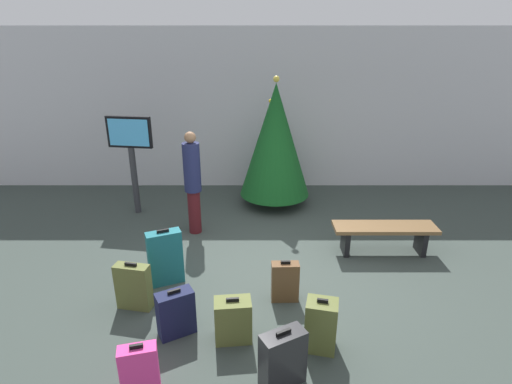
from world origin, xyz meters
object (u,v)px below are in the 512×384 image
suitcase_1 (234,320)px  suitcase_6 (322,325)px  traveller_0 (194,180)px  suitcase_3 (141,372)px  suitcase_4 (286,282)px  holiday_tree (277,141)px  suitcase_0 (284,359)px  flight_info_kiosk (132,147)px  waiting_bench (386,232)px  suitcase_5 (135,286)px  suitcase_7 (167,257)px  suitcase_2 (177,313)px

suitcase_1 → suitcase_6: bearing=-8.3°
suitcase_1 → traveller_0: bearing=106.7°
suitcase_6 → suitcase_3: bearing=-160.5°
suitcase_1 → suitcase_4: (0.64, 0.75, 0.01)m
holiday_tree → suitcase_4: (0.00, -3.25, -1.08)m
suitcase_0 → flight_info_kiosk: bearing=121.7°
flight_info_kiosk → suitcase_0: size_ratio=2.93×
suitcase_0 → suitcase_6: (0.45, 0.49, -0.00)m
suitcase_3 → suitcase_4: size_ratio=1.06×
waiting_bench → suitcase_1: size_ratio=2.89×
suitcase_0 → suitcase_4: size_ratio=1.11×
suitcase_3 → suitcase_5: size_ratio=0.95×
flight_info_kiosk → suitcase_4: size_ratio=3.26×
suitcase_6 → suitcase_7: 2.37m
suitcase_1 → suitcase_2: 0.67m
suitcase_0 → holiday_tree: bearing=88.6°
suitcase_2 → suitcase_6: size_ratio=0.93×
suitcase_2 → holiday_tree: bearing=71.5°
flight_info_kiosk → suitcase_5: bearing=-75.2°
waiting_bench → suitcase_1: suitcase_1 is taller
flight_info_kiosk → suitcase_7: size_ratio=2.30×
traveller_0 → suitcase_3: bearing=-90.4°
suitcase_6 → flight_info_kiosk: bearing=129.3°
suitcase_6 → suitcase_1: bearing=171.7°
flight_info_kiosk → waiting_bench: flight_info_kiosk is taller
suitcase_0 → suitcase_3: (-1.37, -0.15, -0.01)m
suitcase_2 → suitcase_4: bearing=26.5°
holiday_tree → suitcase_6: 4.29m
suitcase_3 → traveller_0: bearing=89.6°
suitcase_4 → suitcase_7: bearing=166.1°
suitcase_5 → suitcase_1: bearing=-24.4°
flight_info_kiosk → suitcase_1: size_ratio=3.41×
suitcase_2 → flight_info_kiosk: bearing=112.1°
flight_info_kiosk → suitcase_7: 2.84m
suitcase_3 → suitcase_4: (1.49, 1.54, -0.02)m
waiting_bench → flight_info_kiosk: bearing=159.9°
suitcase_1 → suitcase_7: bearing=131.0°
suitcase_0 → suitcase_5: 2.19m
suitcase_2 → suitcase_7: size_ratio=0.72×
suitcase_2 → suitcase_4: (1.31, 0.65, -0.01)m
traveller_0 → suitcase_6: traveller_0 is taller
traveller_0 → suitcase_3: (-0.02, -3.52, -0.68)m
holiday_tree → suitcase_1: holiday_tree is taller
suitcase_1 → flight_info_kiosk: bearing=120.1°
waiting_bench → suitcase_3: (-3.15, -2.78, -0.07)m
suitcase_2 → suitcase_0: bearing=-31.5°
suitcase_1 → suitcase_2: size_ratio=0.93×
holiday_tree → suitcase_2: size_ratio=4.31×
traveller_0 → suitcase_0: size_ratio=2.80×
waiting_bench → suitcase_5: (-3.60, -1.40, -0.06)m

